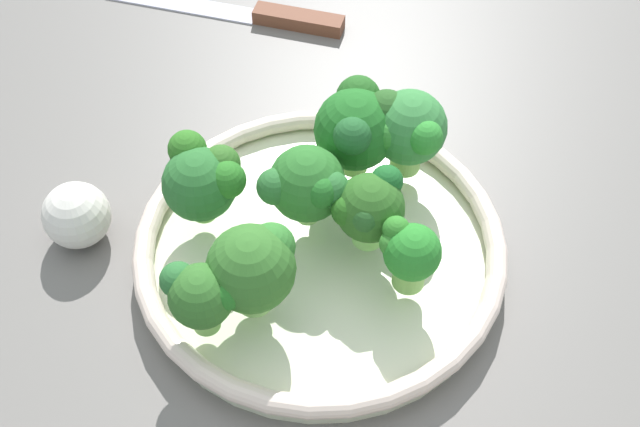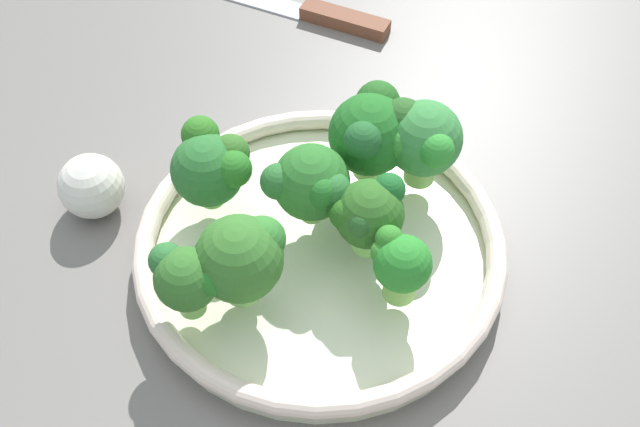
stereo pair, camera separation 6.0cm
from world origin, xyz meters
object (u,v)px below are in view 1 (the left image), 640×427
Objects in this scene: broccoli_floret_0 at (366,208)px; broccoli_floret_7 at (255,265)px; broccoli_floret_4 at (409,130)px; broccoli_floret_5 at (409,253)px; broccoli_floret_2 at (201,295)px; broccoli_floret_3 at (203,179)px; broccoli_floret_6 at (307,185)px; garlic_bulb at (77,215)px; bowl at (320,248)px; broccoli_floret_1 at (358,125)px; knife at (256,14)px.

broccoli_floret_7 is (7.37, -6.37, 0.39)cm from broccoli_floret_0.
broccoli_floret_4 reaches higher than broccoli_floret_5.
broccoli_floret_4 is (-18.48, 11.13, 0.84)cm from broccoli_floret_2.
broccoli_floret_6 is (-1.17, 8.04, 0.25)cm from broccoli_floret_3.
garlic_bulb is (4.06, -18.39, -4.47)cm from broccoli_floret_6.
broccoli_floret_3 is 8.13cm from broccoli_floret_6.
bowl is at bearing 42.92° from broccoli_floret_6.
broccoli_floret_6 is (6.76, -2.46, -0.54)cm from broccoli_floret_1.
broccoli_floret_6 reaches higher than broccoli_floret_5.
broccoli_floret_1 is at bearing 172.68° from bowl.
broccoli_floret_1 is at bearing -162.74° from broccoli_floret_0.
broccoli_floret_4 reaches higher than broccoli_floret_0.
garlic_bulb is at bearing -103.69° from broccoli_floret_7.
broccoli_floret_3 is (7.92, -10.50, -0.79)cm from broccoli_floret_1.
broccoli_floret_7 is at bearing 18.00° from knife.
broccoli_floret_6 is (-3.85, -8.66, 0.61)cm from broccoli_floret_5.
bowl is 3.82× the size of broccoli_floret_4.
broccoli_floret_2 is at bearing 18.90° from broccoli_floret_3.
broccoli_floret_5 is 1.07× the size of garlic_bulb.
broccoli_floret_3 is at bearing -99.11° from broccoli_floret_5.
broccoli_floret_2 reaches higher than bowl.
broccoli_floret_6 reaches higher than garlic_bulb.
broccoli_floret_4 is 1.31× the size of broccoli_floret_5.
broccoli_floret_7 reaches higher than garlic_bulb.
broccoli_floret_4 is at bearing 44.27° from knife.
broccoli_floret_3 is (-0.33, -9.44, 5.42)cm from bowl.
bowl is 4.37× the size of broccoli_floret_3.
bowl is 1.12× the size of knife.
bowl is at bearing -107.89° from broccoli_floret_5.
broccoli_floret_4 is at bearing 114.54° from garlic_bulb.
broccoli_floret_3 is 16.92cm from broccoli_floret_5.
garlic_bulb is at bearing -117.30° from broccoli_floret_2.
broccoli_floret_2 is 4.31cm from broccoli_floret_7.
broccoli_floret_2 is 0.82× the size of broccoli_floret_7.
broccoli_floret_2 is at bearing -21.55° from broccoli_floret_1.
broccoli_floret_0 is 14.02cm from broccoli_floret_2.
broccoli_floret_0 is at bearing -11.98° from broccoli_floret_4.
broccoli_floret_1 is 1.48× the size of garlic_bulb.
broccoli_floret_7 is at bearing 42.79° from broccoli_floret_3.
broccoli_floret_1 reaches higher than broccoli_floret_5.
broccoli_floret_4 is 9.80cm from broccoli_floret_6.
broccoli_floret_0 is 8.30cm from broccoli_floret_4.
broccoli_floret_4 is 29.07cm from knife.
broccoli_floret_3 reaches higher than broccoli_floret_2.
broccoli_floret_0 is 0.97× the size of broccoli_floret_3.
broccoli_floret_4 is 27.81cm from garlic_bulb.
broccoli_floret_7 is (14.91, -4.03, -0.42)cm from broccoli_floret_1.
broccoli_floret_5 is at bearing 80.89° from broccoli_floret_3.
broccoli_floret_7 is (15.46, -8.09, -0.32)cm from broccoli_floret_4.
broccoli_floret_0 is at bearing -128.46° from broccoli_floret_5.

